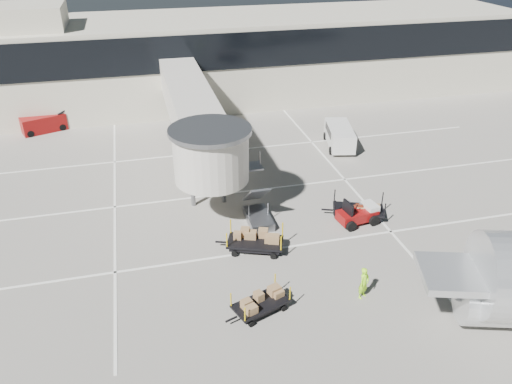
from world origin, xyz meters
TOP-DOWN VIEW (x-y plane):
  - ground at (0.00, 0.00)m, footprint 140.00×140.00m
  - lane_markings at (-0.67, 9.33)m, footprint 40.00×30.00m
  - terminal at (-0.35, 29.94)m, footprint 64.00×12.11m
  - jet_bridge at (-3.97, 12.26)m, footprint 5.70×20.40m
  - baggage_tug at (4.48, 3.45)m, footprint 2.61×1.89m
  - suitcase_cart at (4.76, 4.03)m, footprint 3.86×2.55m
  - box_cart_near at (-3.22, -2.74)m, footprint 3.30×2.16m
  - box_cart_far at (-2.36, 2.16)m, footprint 3.85×2.51m
  - ground_worker at (1.87, -2.96)m, footprint 0.75×0.67m
  - minivan at (7.86, 14.71)m, footprint 2.75×4.80m
  - belt_loader at (-15.87, 24.01)m, footprint 4.16×2.71m

SIDE VIEW (x-z plane):
  - ground at x=0.00m, z-range 0.00..0.00m
  - lane_markings at x=-0.67m, z-range 0.00..0.02m
  - box_cart_near at x=-3.22m, z-range -0.16..1.12m
  - suitcase_cart at x=4.76m, z-range -0.23..1.27m
  - box_cart_far at x=-2.36m, z-range -0.18..1.31m
  - baggage_tug at x=4.48m, z-range -0.22..1.39m
  - belt_loader at x=-15.87m, z-range -0.22..1.66m
  - ground_worker at x=1.87m, z-range 0.00..1.72m
  - minivan at x=7.86m, z-range 0.17..1.88m
  - terminal at x=-0.35m, z-range -3.49..11.71m
  - jet_bridge at x=-3.97m, z-range 1.27..7.30m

